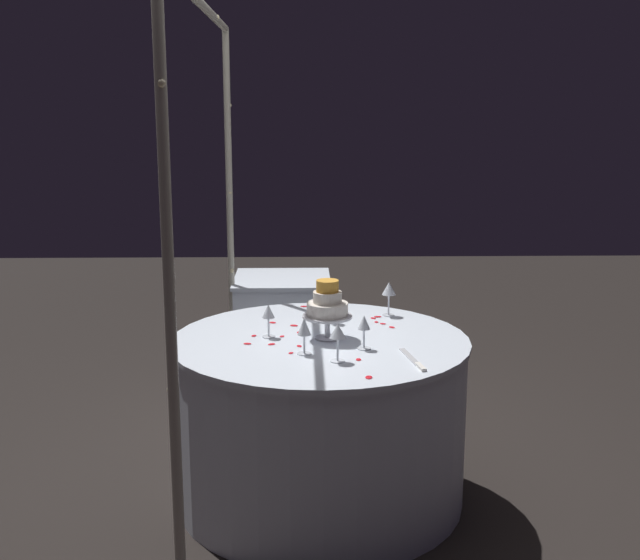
# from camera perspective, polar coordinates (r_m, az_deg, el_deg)

# --- Properties ---
(ground_plane) EXTENTS (12.00, 12.00, 0.00)m
(ground_plane) POSITION_cam_1_polar(r_m,az_deg,el_deg) (3.82, 0.00, -15.16)
(ground_plane) COLOR black
(decorative_arch) EXTENTS (2.13, 0.05, 2.18)m
(decorative_arch) POSITION_cam_1_polar(r_m,az_deg,el_deg) (3.43, -8.08, 6.68)
(decorative_arch) COLOR #B7B29E
(decorative_arch) RESTS_ON ground
(main_table) EXTENTS (1.32, 1.32, 0.76)m
(main_table) POSITION_cam_1_polar(r_m,az_deg,el_deg) (3.66, 0.00, -9.89)
(main_table) COLOR silver
(main_table) RESTS_ON ground
(side_table) EXTENTS (0.56, 0.56, 0.77)m
(side_table) POSITION_cam_1_polar(r_m,az_deg,el_deg) (4.80, -2.67, -4.33)
(side_table) COLOR silver
(side_table) RESTS_ON ground
(tiered_cake) EXTENTS (0.22, 0.22, 0.27)m
(tiered_cake) POSITION_cam_1_polar(r_m,az_deg,el_deg) (3.49, 0.53, -1.83)
(tiered_cake) COLOR silver
(tiered_cake) RESTS_ON main_table
(wine_glass_0) EXTENTS (0.06, 0.06, 0.17)m
(wine_glass_0) POSITION_cam_1_polar(r_m,az_deg,el_deg) (3.76, 0.82, -1.21)
(wine_glass_0) COLOR silver
(wine_glass_0) RESTS_ON main_table
(wine_glass_1) EXTENTS (0.07, 0.07, 0.17)m
(wine_glass_1) POSITION_cam_1_polar(r_m,az_deg,el_deg) (3.90, 4.94, -0.71)
(wine_glass_1) COLOR silver
(wine_glass_1) RESTS_ON main_table
(wine_glass_2) EXTENTS (0.06, 0.06, 0.15)m
(wine_glass_2) POSITION_cam_1_polar(r_m,az_deg,el_deg) (3.53, -3.71, -2.39)
(wine_glass_2) COLOR silver
(wine_glass_2) RESTS_ON main_table
(wine_glass_3) EXTENTS (0.06, 0.06, 0.15)m
(wine_glass_3) POSITION_cam_1_polar(r_m,az_deg,el_deg) (3.28, -1.14, -3.49)
(wine_glass_3) COLOR silver
(wine_glass_3) RESTS_ON main_table
(wine_glass_4) EXTENTS (0.07, 0.07, 0.16)m
(wine_glass_4) POSITION_cam_1_polar(r_m,az_deg,el_deg) (3.19, 1.27, -3.80)
(wine_glass_4) COLOR silver
(wine_glass_4) RESTS_ON main_table
(wine_glass_5) EXTENTS (0.06, 0.06, 0.15)m
(wine_glass_5) POSITION_cam_1_polar(r_m,az_deg,el_deg) (3.36, 3.17, -3.21)
(wine_glass_5) COLOR silver
(wine_glass_5) RESTS_ON main_table
(cake_knife) EXTENTS (0.29, 0.07, 0.01)m
(cake_knife) POSITION_cam_1_polar(r_m,az_deg,el_deg) (3.24, 6.74, -5.75)
(cake_knife) COLOR silver
(cake_knife) RESTS_ON main_table
(rose_petal_0) EXTENTS (0.04, 0.04, 0.00)m
(rose_petal_0) POSITION_cam_1_polar(r_m,az_deg,el_deg) (3.87, 3.83, -2.73)
(rose_petal_0) COLOR red
(rose_petal_0) RESTS_ON main_table
(rose_petal_1) EXTENTS (0.03, 0.04, 0.00)m
(rose_petal_1) POSITION_cam_1_polar(r_m,az_deg,el_deg) (3.90, 4.14, -2.63)
(rose_petal_1) COLOR red
(rose_petal_1) RESTS_ON main_table
(rose_petal_2) EXTENTS (0.04, 0.04, 0.00)m
(rose_petal_2) POSITION_cam_1_polar(r_m,az_deg,el_deg) (3.79, -3.40, -3.05)
(rose_petal_2) COLOR red
(rose_petal_2) RESTS_ON main_table
(rose_petal_3) EXTENTS (0.03, 0.03, 0.00)m
(rose_petal_3) POSITION_cam_1_polar(r_m,az_deg,el_deg) (3.58, -4.75, -3.99)
(rose_petal_3) COLOR red
(rose_petal_3) RESTS_ON main_table
(rose_petal_4) EXTENTS (0.03, 0.03, 0.00)m
(rose_petal_4) POSITION_cam_1_polar(r_m,az_deg,el_deg) (3.56, -2.73, -4.04)
(rose_petal_4) COLOR red
(rose_petal_4) RESTS_ON main_table
(rose_petal_5) EXTENTS (0.03, 0.03, 0.00)m
(rose_petal_5) POSITION_cam_1_polar(r_m,az_deg,el_deg) (3.42, -1.49, -4.73)
(rose_petal_5) COLOR red
(rose_petal_5) RESTS_ON main_table
(rose_petal_6) EXTENTS (0.03, 0.02, 0.00)m
(rose_petal_6) POSITION_cam_1_polar(r_m,az_deg,el_deg) (3.80, 4.05, -3.01)
(rose_petal_6) COLOR red
(rose_petal_6) RESTS_ON main_table
(rose_petal_7) EXTENTS (0.05, 0.04, 0.00)m
(rose_petal_7) POSITION_cam_1_polar(r_m,az_deg,el_deg) (4.03, 0.98, -2.08)
(rose_petal_7) COLOR red
(rose_petal_7) RESTS_ON main_table
(rose_petal_8) EXTENTS (0.04, 0.03, 0.00)m
(rose_petal_8) POSITION_cam_1_polar(r_m,az_deg,el_deg) (3.04, 3.51, -6.95)
(rose_petal_8) COLOR red
(rose_petal_8) RESTS_ON main_table
(rose_petal_9) EXTENTS (0.03, 0.03, 0.00)m
(rose_petal_9) POSITION_cam_1_polar(r_m,az_deg,el_deg) (3.33, -2.09, -5.23)
(rose_petal_9) COLOR red
(rose_petal_9) RESTS_ON main_table
(rose_petal_10) EXTENTS (0.04, 0.04, 0.00)m
(rose_petal_10) POSITION_cam_1_polar(r_m,az_deg,el_deg) (3.72, 5.15, -3.37)
(rose_petal_10) COLOR red
(rose_petal_10) RESTS_ON main_table
(rose_petal_11) EXTENTS (0.03, 0.02, 0.00)m
(rose_petal_11) POSITION_cam_1_polar(r_m,az_deg,el_deg) (3.24, 2.77, -5.69)
(rose_petal_11) COLOR red
(rose_petal_11) RESTS_ON main_table
(rose_petal_12) EXTENTS (0.03, 0.03, 0.00)m
(rose_petal_12) POSITION_cam_1_polar(r_m,az_deg,el_deg) (3.77, 4.51, -3.13)
(rose_petal_12) COLOR red
(rose_petal_12) RESTS_ON main_table
(rose_petal_13) EXTENTS (0.04, 0.04, 0.00)m
(rose_petal_13) POSITION_cam_1_polar(r_m,az_deg,el_deg) (3.73, -1.87, -3.26)
(rose_petal_13) COLOR red
(rose_petal_13) RESTS_ON main_table
(rose_petal_14) EXTENTS (0.04, 0.03, 0.00)m
(rose_petal_14) POSITION_cam_1_polar(r_m,az_deg,el_deg) (3.62, -1.45, -3.76)
(rose_petal_14) COLOR red
(rose_petal_14) RESTS_ON main_table
(rose_petal_15) EXTENTS (0.03, 0.04, 0.00)m
(rose_petal_15) POSITION_cam_1_polar(r_m,az_deg,el_deg) (3.47, -5.21, -4.55)
(rose_petal_15) COLOR red
(rose_petal_15) RESTS_ON main_table
(rose_petal_16) EXTENTS (0.04, 0.04, 0.00)m
(rose_petal_16) POSITION_cam_1_polar(r_m,az_deg,el_deg) (3.45, -3.48, -4.59)
(rose_petal_16) COLOR red
(rose_petal_16) RESTS_ON main_table
(rose_petal_17) EXTENTS (0.03, 0.04, 0.00)m
(rose_petal_17) POSITION_cam_1_polar(r_m,az_deg,el_deg) (4.09, -1.17, -1.89)
(rose_petal_17) COLOR red
(rose_petal_17) RESTS_ON main_table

